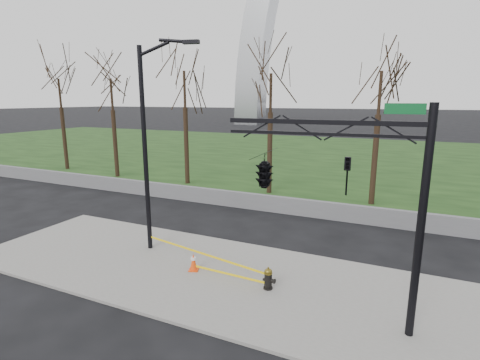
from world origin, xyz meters
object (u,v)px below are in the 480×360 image
at_px(fire_hydrant, 268,279).
at_px(traffic_signal_mast, 292,172).
at_px(traffic_cone, 193,262).
at_px(street_light, 150,136).

bearing_deg(fire_hydrant, traffic_signal_mast, -38.37).
height_order(traffic_cone, traffic_signal_mast, traffic_signal_mast).
distance_m(fire_hydrant, traffic_cone, 2.88).
bearing_deg(fire_hydrant, traffic_cone, -178.17).
relative_size(traffic_cone, street_light, 0.08).
bearing_deg(street_light, traffic_signal_mast, -30.35).
bearing_deg(traffic_signal_mast, traffic_cone, 163.23).
xyz_separation_m(fire_hydrant, street_light, (-5.35, 1.18, 4.25)).
relative_size(fire_hydrant, traffic_signal_mast, 0.12).
height_order(fire_hydrant, traffic_cone, fire_hydrant).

